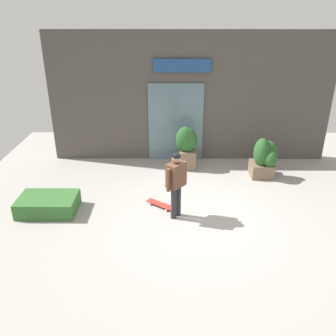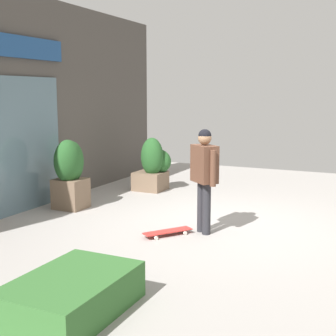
{
  "view_description": "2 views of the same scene",
  "coord_description": "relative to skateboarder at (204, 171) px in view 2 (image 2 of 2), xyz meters",
  "views": [
    {
      "loc": [
        -0.61,
        -7.05,
        4.42
      ],
      "look_at": [
        -0.66,
        0.45,
        1.0
      ],
      "focal_mm": 37.59,
      "sensor_mm": 36.0,
      "label": 1
    },
    {
      "loc": [
        -6.94,
        -2.49,
        2.13
      ],
      "look_at": [
        -0.66,
        0.45,
        1.0
      ],
      "focal_mm": 49.58,
      "sensor_mm": 36.0,
      "label": 2
    }
  ],
  "objects": [
    {
      "name": "skateboarder",
      "position": [
        0.0,
        0.0,
        0.0
      ],
      "size": [
        0.48,
        0.5,
        1.6
      ],
      "rotation": [
        0.0,
        0.0,
        2.43
      ],
      "color": "#28282D",
      "rests_on": "ground_plane"
    },
    {
      "name": "hedge_ledge",
      "position": [
        -3.03,
        0.22,
        -0.78
      ],
      "size": [
        1.35,
        0.9,
        0.38
      ],
      "primitive_type": "cube",
      "color": "#33662D",
      "rests_on": "ground_plane"
    },
    {
      "name": "planter_box_left",
      "position": [
        2.53,
        2.15,
        -0.39
      ],
      "size": [
        0.71,
        0.74,
        1.17
      ],
      "color": "brown",
      "rests_on": "ground_plane"
    },
    {
      "name": "planter_box_right",
      "position": [
        0.36,
        2.77,
        -0.26
      ],
      "size": [
        0.63,
        0.55,
        1.29
      ],
      "color": "brown",
      "rests_on": "ground_plane"
    },
    {
      "name": "ground_plane",
      "position": [
        0.47,
        0.07,
        -0.97
      ],
      "size": [
        12.0,
        12.0,
        0.0
      ],
      "primitive_type": "plane",
      "color": "#9E9993"
    },
    {
      "name": "building_facade",
      "position": [
        0.46,
        3.58,
        0.96
      ],
      "size": [
        8.52,
        0.31,
        3.89
      ],
      "color": "#4C4742",
      "rests_on": "ground_plane"
    },
    {
      "name": "skateboard",
      "position": [
        -0.37,
        0.44,
        -0.91
      ],
      "size": [
        0.74,
        0.61,
        0.08
      ],
      "rotation": [
        0.0,
        0.0,
        2.51
      ],
      "color": "red",
      "rests_on": "ground_plane"
    }
  ]
}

